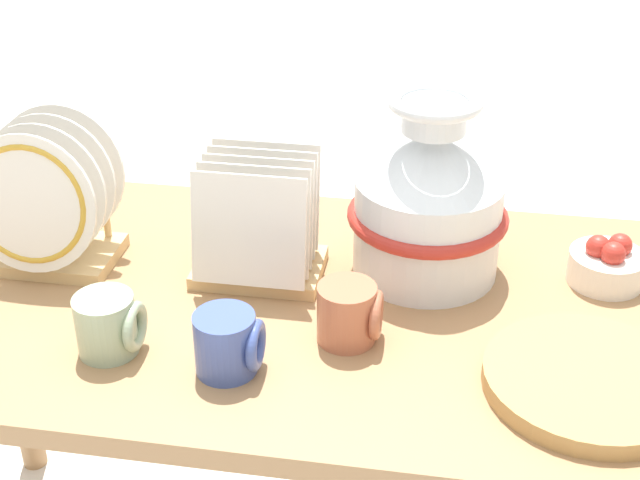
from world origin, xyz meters
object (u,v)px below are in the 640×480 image
at_px(wicker_charger_stack, 588,380).
at_px(ceramic_vase, 429,199).
at_px(fruit_bowl, 607,264).
at_px(mug_terracotta_glaze, 350,313).
at_px(mug_sage_glaze, 109,325).
at_px(dish_rack_square_plates, 258,232).
at_px(dish_rack_round_plates, 45,208).
at_px(mug_cobalt_glaze, 229,343).

bearing_deg(wicker_charger_stack, ceramic_vase, 131.33).
bearing_deg(fruit_bowl, mug_terracotta_glaze, -150.07).
bearing_deg(wicker_charger_stack, mug_sage_glaze, -177.90).
bearing_deg(dish_rack_square_plates, ceramic_vase, 11.59).
bearing_deg(dish_rack_round_plates, dish_rack_square_plates, 4.05).
bearing_deg(dish_rack_square_plates, mug_sage_glaze, -124.16).
bearing_deg(mug_sage_glaze, wicker_charger_stack, 2.10).
bearing_deg(mug_sage_glaze, mug_terracotta_glaze, 14.10).
height_order(dish_rack_square_plates, mug_sage_glaze, dish_rack_square_plates).
bearing_deg(mug_sage_glaze, dish_rack_square_plates, 55.84).
bearing_deg(fruit_bowl, dish_rack_square_plates, -173.26).
bearing_deg(dish_rack_square_plates, fruit_bowl, 6.74).
bearing_deg(mug_cobalt_glaze, wicker_charger_stack, 4.61).
bearing_deg(mug_terracotta_glaze, wicker_charger_stack, -10.06).
xyz_separation_m(ceramic_vase, dish_rack_square_plates, (-0.27, -0.05, -0.05)).
relative_size(dish_rack_square_plates, mug_cobalt_glaze, 2.19).
bearing_deg(dish_rack_round_plates, mug_terracotta_glaze, -14.34).
bearing_deg(mug_terracotta_glaze, dish_rack_square_plates, 137.30).
bearing_deg(wicker_charger_stack, fruit_bowl, 79.38).
bearing_deg(mug_cobalt_glaze, mug_terracotta_glaze, 32.48).
height_order(dish_rack_round_plates, mug_cobalt_glaze, dish_rack_round_plates).
distance_m(ceramic_vase, fruit_bowl, 0.31).
distance_m(dish_rack_round_plates, mug_cobalt_glaze, 0.44).
xyz_separation_m(ceramic_vase, mug_sage_glaze, (-0.43, -0.30, -0.09)).
bearing_deg(dish_rack_round_plates, ceramic_vase, 7.35).
distance_m(dish_rack_square_plates, wicker_charger_stack, 0.56).
height_order(mug_terracotta_glaze, mug_sage_glaze, same).
distance_m(dish_rack_square_plates, mug_terracotta_glaze, 0.23).
xyz_separation_m(wicker_charger_stack, mug_cobalt_glaze, (-0.49, -0.04, 0.03)).
bearing_deg(ceramic_vase, fruit_bowl, 2.23).
xyz_separation_m(dish_rack_square_plates, mug_sage_glaze, (-0.16, -0.24, -0.03)).
distance_m(mug_terracotta_glaze, fruit_bowl, 0.45).
xyz_separation_m(ceramic_vase, mug_cobalt_glaze, (-0.25, -0.31, -0.09)).
xyz_separation_m(wicker_charger_stack, mug_terracotta_glaze, (-0.34, 0.06, 0.03)).
distance_m(mug_sage_glaze, fruit_bowl, 0.79).
distance_m(dish_rack_round_plates, dish_rack_square_plates, 0.35).
xyz_separation_m(mug_sage_glaze, mug_cobalt_glaze, (0.18, -0.02, 0.00)).
relative_size(mug_terracotta_glaze, fruit_bowl, 0.77).
distance_m(dish_rack_square_plates, fruit_bowl, 0.57).
distance_m(dish_rack_round_plates, mug_terracotta_glaze, 0.54).
relative_size(dish_rack_round_plates, mug_sage_glaze, 2.64).
bearing_deg(ceramic_vase, mug_terracotta_glaze, -114.41).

